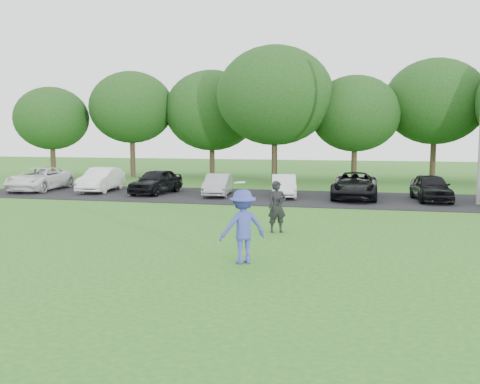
% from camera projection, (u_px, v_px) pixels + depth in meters
% --- Properties ---
extents(ground, '(100.00, 100.00, 0.00)m').
position_uv_depth(ground, '(208.00, 259.00, 13.22)').
color(ground, '#2B671D').
rests_on(ground, ground).
extents(parking_lot, '(32.00, 6.50, 0.03)m').
position_uv_depth(parking_lot, '(285.00, 197.00, 25.80)').
color(parking_lot, black).
rests_on(parking_lot, ground).
extents(frisbee_player, '(1.32, 1.19, 2.00)m').
position_uv_depth(frisbee_player, '(243.00, 226.00, 12.75)').
color(frisbee_player, '#3D46AC').
rests_on(frisbee_player, ground).
extents(camera_bystander, '(0.70, 0.61, 1.62)m').
position_uv_depth(camera_bystander, '(277.00, 207.00, 16.72)').
color(camera_bystander, black).
rests_on(camera_bystander, ground).
extents(parked_cars, '(28.87, 4.74, 1.26)m').
position_uv_depth(parked_cars, '(268.00, 184.00, 25.97)').
color(parked_cars, white).
rests_on(parked_cars, parking_lot).
extents(tree_row, '(42.39, 9.85, 8.64)m').
position_uv_depth(tree_row, '(332.00, 105.00, 34.35)').
color(tree_row, '#38281C').
rests_on(tree_row, ground).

